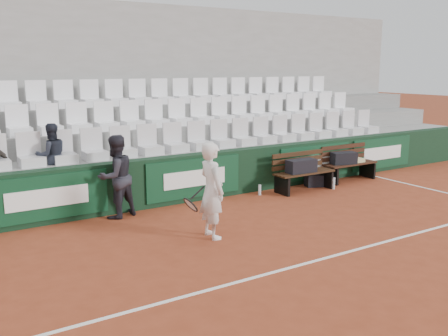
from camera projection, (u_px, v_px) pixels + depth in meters
ground at (329, 257)px, 7.51m from camera, size 80.00×80.00×0.00m
court_baseline at (329, 257)px, 7.51m from camera, size 18.00×0.06×0.01m
back_barrier at (202, 176)px, 10.75m from camera, size 18.00×0.34×1.00m
grandstand_tier_front at (185, 171)px, 11.24m from camera, size 18.00×0.95×1.00m
grandstand_tier_mid at (167, 155)px, 11.98m from camera, size 18.00×0.95×1.45m
grandstand_tier_back at (150, 141)px, 12.73m from camera, size 18.00×0.95×1.90m
grandstand_rear_wall at (139, 91)px, 13.00m from camera, size 18.00×0.30×4.40m
seat_row_front at (188, 136)px, 10.93m from camera, size 11.90×0.44×0.63m
seat_row_mid at (169, 113)px, 11.63m from camera, size 11.90×0.44×0.63m
seat_row_back at (151, 91)px, 12.33m from camera, size 11.90×0.44×0.63m
bench_left at (304, 181)px, 11.50m from camera, size 1.50×0.56×0.45m
bench_right at (350, 172)px, 12.54m from camera, size 1.50×0.56×0.45m
sports_bag_left at (301, 166)px, 11.33m from camera, size 0.72×0.34×0.30m
sports_bag_right at (344, 158)px, 12.33m from camera, size 0.68×0.44×0.29m
towel at (357, 160)px, 12.59m from camera, size 0.34×0.25×0.09m
sports_bag_ground at (315, 180)px, 11.94m from camera, size 0.54×0.43×0.29m
water_bottle_near at (260, 190)px, 11.13m from camera, size 0.07×0.07×0.24m
water_bottle_far at (333, 183)px, 11.68m from camera, size 0.08×0.08×0.27m
tennis_player at (212, 190)px, 8.24m from camera, size 0.70×0.60×1.62m
ball_kid at (116, 177)px, 9.36m from camera, size 0.92×0.81×1.58m
spectator_c at (50, 132)px, 9.39m from camera, size 0.60×0.47×1.22m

